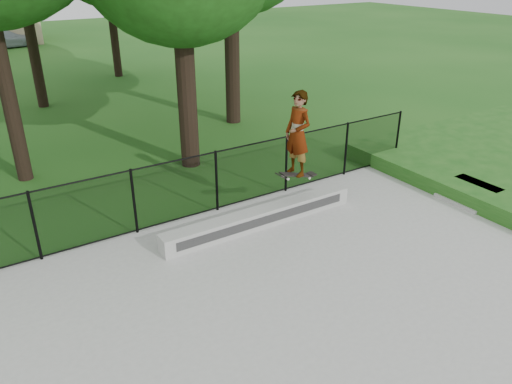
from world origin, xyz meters
The scene contains 5 objects.
grind_ledge centered at (2.45, 4.70, 0.26)m, with size 4.77×0.40×0.41m, color #ACACA7.
car_c centered at (1.58, 34.81, 0.58)m, with size 1.64×3.70×1.17m, color #97A3AB.
skater_airborne centered at (3.34, 4.62, 2.06)m, with size 0.82×0.73×2.07m.
chainlink_fence centered at (0.00, 5.90, 0.81)m, with size 16.06×0.06×1.50m.
concrete_steps centered at (7.59, 3.00, 0.17)m, with size 1.07×1.20×0.45m.
Camera 1 is at (-2.94, -3.53, 5.52)m, focal length 35.00 mm.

